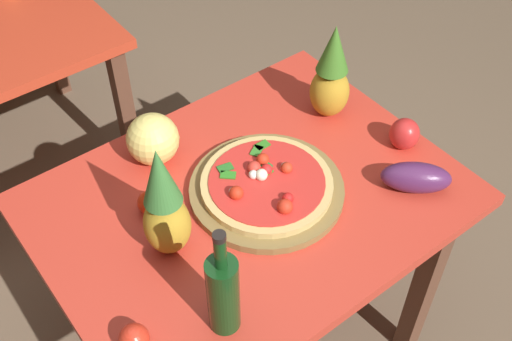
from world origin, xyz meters
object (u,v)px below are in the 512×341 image
(pizza_board, at_px, (267,190))
(pineapple_right, at_px, (165,208))
(tomato_at_corner, at_px, (134,339))
(tomato_beside_pepper, at_px, (150,203))
(melon, at_px, (153,139))
(display_table, at_px, (249,216))
(pineapple_left, at_px, (331,76))
(wine_bottle, at_px, (223,293))
(eggplant, at_px, (416,178))
(pizza, at_px, (266,183))
(bell_pepper, at_px, (404,134))

(pizza_board, height_order, pineapple_right, pineapple_right)
(tomato_at_corner, xyz_separation_m, tomato_beside_pepper, (0.24, 0.34, -0.00))
(melon, relative_size, tomato_at_corner, 2.16)
(display_table, bearing_deg, tomato_beside_pepper, 153.57)
(pizza_board, relative_size, pineapple_right, 1.24)
(pineapple_left, bearing_deg, tomato_beside_pepper, -178.99)
(pineapple_right, bearing_deg, display_table, 3.00)
(pizza_board, distance_m, pineapple_left, 0.42)
(display_table, xyz_separation_m, melon, (-0.13, 0.30, 0.17))
(display_table, bearing_deg, pineapple_right, -177.00)
(display_table, distance_m, melon, 0.36)
(pizza_board, relative_size, pineapple_left, 1.35)
(wine_bottle, bearing_deg, pizza_board, 38.36)
(display_table, xyz_separation_m, tomato_at_corner, (-0.49, -0.21, 0.13))
(melon, distance_m, tomato_beside_pepper, 0.21)
(wine_bottle, relative_size, eggplant, 1.71)
(pineapple_left, bearing_deg, display_table, -162.12)
(pizza, distance_m, tomato_beside_pepper, 0.33)
(wine_bottle, bearing_deg, eggplant, 1.90)
(pizza, height_order, tomato_beside_pepper, pizza)
(pizza_board, height_order, tomato_beside_pepper, tomato_beside_pepper)
(pineapple_right, relative_size, tomato_beside_pepper, 5.17)
(pizza, distance_m, tomato_at_corner, 0.57)
(pineapple_right, bearing_deg, eggplant, -20.49)
(pizza_board, bearing_deg, wine_bottle, -141.64)
(wine_bottle, height_order, eggplant, wine_bottle)
(pizza, bearing_deg, pineapple_left, 22.45)
(pineapple_left, xyz_separation_m, tomato_beside_pepper, (-0.67, -0.01, -0.11))
(pineapple_left, height_order, pineapple_right, pineapple_right)
(bell_pepper, bearing_deg, wine_bottle, -168.02)
(bell_pepper, distance_m, eggplant, 0.18)
(pizza, xyz_separation_m, wine_bottle, (-0.34, -0.27, 0.09))
(pineapple_right, xyz_separation_m, bell_pepper, (0.77, -0.10, -0.11))
(pizza_board, relative_size, tomato_at_corner, 6.12)
(wine_bottle, relative_size, tomato_beside_pepper, 4.94)
(pizza_board, bearing_deg, pizza, 179.28)
(pineapple_left, bearing_deg, wine_bottle, -149.30)
(tomato_beside_pepper, bearing_deg, pineapple_left, 1.01)
(melon, relative_size, eggplant, 0.78)
(wine_bottle, xyz_separation_m, tomato_at_corner, (-0.20, 0.07, -0.09))
(wine_bottle, xyz_separation_m, pineapple_left, (0.71, 0.42, 0.02))
(pineapple_left, bearing_deg, melon, 163.87)
(pizza, xyz_separation_m, pineapple_left, (0.37, 0.15, 0.11))
(melon, height_order, tomato_at_corner, melon)
(melon, height_order, tomato_beside_pepper, melon)
(pineapple_left, xyz_separation_m, pineapple_right, (-0.69, -0.15, 0.01))
(wine_bottle, bearing_deg, pineapple_right, 86.35)
(pizza_board, xyz_separation_m, eggplant, (0.35, -0.24, 0.03))
(pizza_board, bearing_deg, eggplant, -35.26)
(pineapple_right, distance_m, melon, 0.35)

